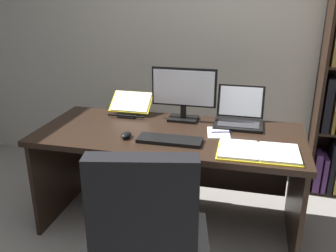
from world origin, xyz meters
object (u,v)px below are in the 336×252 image
at_px(laptop, 239,117).
at_px(reading_stand_with_book, 131,104).
at_px(pen, 221,132).
at_px(monitor, 184,94).
at_px(keyboard, 170,140).
at_px(open_binder, 258,152).
at_px(desk, 172,153).
at_px(computer_mouse, 126,135).
at_px(notepad, 218,133).

xyz_separation_m(laptop, reading_stand_with_book, (-0.86, 0.04, 0.02)).
bearing_deg(pen, monitor, 144.01).
xyz_separation_m(keyboard, open_binder, (0.56, -0.05, -0.00)).
bearing_deg(desk, keyboard, -79.71).
distance_m(computer_mouse, open_binder, 0.86).
distance_m(monitor, laptop, 0.44).
bearing_deg(desk, reading_stand_with_book, 148.21).
bearing_deg(keyboard, computer_mouse, 180.00).
height_order(notepad, pen, pen).
relative_size(reading_stand_with_book, notepad, 1.56).
distance_m(keyboard, open_binder, 0.56).
relative_size(desk, pen, 13.18).
xyz_separation_m(computer_mouse, pen, (0.61, 0.22, -0.01)).
bearing_deg(notepad, reading_stand_with_book, 159.23).
height_order(keyboard, open_binder, same).
distance_m(monitor, open_binder, 0.78).
bearing_deg(pen, reading_stand_with_book, 159.74).
relative_size(desk, laptop, 5.32).
distance_m(desk, keyboard, 0.33).
bearing_deg(laptop, notepad, -117.50).
height_order(laptop, keyboard, laptop).
bearing_deg(laptop, keyboard, -132.31).
bearing_deg(reading_stand_with_book, notepad, -20.77).
bearing_deg(computer_mouse, reading_stand_with_book, 105.53).
bearing_deg(keyboard, monitor, 90.00).
bearing_deg(reading_stand_with_book, monitor, -6.50).
relative_size(monitor, keyboard, 1.16).
distance_m(monitor, notepad, 0.42).
bearing_deg(monitor, open_binder, -41.51).
height_order(keyboard, reading_stand_with_book, reading_stand_with_book).
height_order(desk, reading_stand_with_book, reading_stand_with_book).
relative_size(desk, open_binder, 3.70).
relative_size(desk, monitor, 3.80).
distance_m(notepad, pen, 0.02).
bearing_deg(reading_stand_with_book, laptop, -2.68).
distance_m(keyboard, pen, 0.38).
xyz_separation_m(monitor, open_binder, (0.56, -0.50, -0.19)).
distance_m(keyboard, computer_mouse, 0.30).
bearing_deg(open_binder, desk, 152.18).
distance_m(computer_mouse, pen, 0.65).
distance_m(laptop, open_binder, 0.53).
relative_size(desk, reading_stand_with_book, 5.62).
bearing_deg(monitor, reading_stand_with_book, 173.50).
xyz_separation_m(laptop, computer_mouse, (-0.72, -0.46, -0.04)).
relative_size(keyboard, reading_stand_with_book, 1.28).
relative_size(computer_mouse, reading_stand_with_book, 0.32).
relative_size(desk, keyboard, 4.39).
bearing_deg(desk, open_binder, -26.60).
bearing_deg(open_binder, pen, 131.47).
relative_size(laptop, computer_mouse, 3.34).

